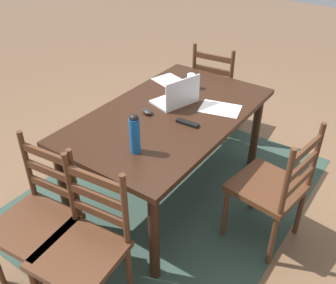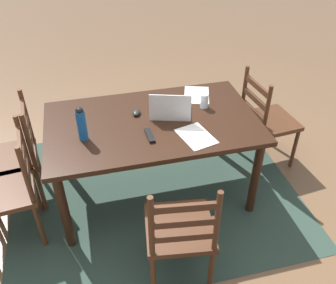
% 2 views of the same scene
% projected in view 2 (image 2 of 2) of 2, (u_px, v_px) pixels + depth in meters
% --- Properties ---
extents(ground_plane, '(14.00, 14.00, 0.00)m').
position_uv_depth(ground_plane, '(154.00, 191.00, 3.32)').
color(ground_plane, brown).
extents(area_rug, '(2.47, 1.99, 0.01)m').
position_uv_depth(area_rug, '(154.00, 191.00, 3.32)').
color(area_rug, '#2D4238').
rests_on(area_rug, ground).
extents(dining_table, '(1.64, 0.97, 0.76)m').
position_uv_depth(dining_table, '(153.00, 130.00, 2.92)').
color(dining_table, black).
rests_on(dining_table, ground).
extents(chair_left_near, '(0.48, 0.48, 0.95)m').
position_uv_depth(chair_left_near, '(266.00, 121.00, 3.41)').
color(chair_left_near, '#4C2B19').
rests_on(chair_left_near, ground).
extents(chair_right_far, '(0.48, 0.48, 0.95)m').
position_uv_depth(chair_right_far, '(10.00, 190.00, 2.68)').
color(chair_right_far, '#4C2B19').
rests_on(chair_right_far, ground).
extents(chair_far_head, '(0.50, 0.50, 0.95)m').
position_uv_depth(chair_far_head, '(180.00, 231.00, 2.38)').
color(chair_far_head, '#4C2B19').
rests_on(chair_far_head, ground).
extents(chair_right_near, '(0.48, 0.48, 0.95)m').
position_uv_depth(chair_right_near, '(14.00, 157.00, 2.98)').
color(chair_right_near, '#4C2B19').
rests_on(chair_right_near, ground).
extents(laptop, '(0.37, 0.31, 0.23)m').
position_uv_depth(laptop, '(170.00, 110.00, 2.88)').
color(laptop, silver).
rests_on(laptop, dining_table).
extents(water_bottle, '(0.07, 0.07, 0.27)m').
position_uv_depth(water_bottle, '(81.00, 123.00, 2.59)').
color(water_bottle, '#145199').
rests_on(water_bottle, dining_table).
extents(drinking_glass, '(0.07, 0.07, 0.12)m').
position_uv_depth(drinking_glass, '(204.00, 101.00, 2.99)').
color(drinking_glass, silver).
rests_on(drinking_glass, dining_table).
extents(computer_mouse, '(0.09, 0.11, 0.03)m').
position_uv_depth(computer_mouse, '(137.00, 112.00, 2.93)').
color(computer_mouse, black).
rests_on(computer_mouse, dining_table).
extents(tv_remote, '(0.05, 0.17, 0.02)m').
position_uv_depth(tv_remote, '(150.00, 136.00, 2.69)').
color(tv_remote, black).
rests_on(tv_remote, dining_table).
extents(paper_stack_left, '(0.28, 0.34, 0.00)m').
position_uv_depth(paper_stack_left, '(196.00, 136.00, 2.70)').
color(paper_stack_left, white).
rests_on(paper_stack_left, dining_table).
extents(paper_stack_right, '(0.29, 0.35, 0.00)m').
position_uv_depth(paper_stack_right, '(197.00, 95.00, 3.19)').
color(paper_stack_right, white).
rests_on(paper_stack_right, dining_table).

